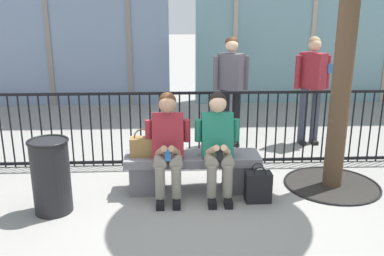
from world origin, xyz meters
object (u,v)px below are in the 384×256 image
at_px(seated_person_companion, 218,142).
at_px(shopping_bag, 258,187).
at_px(stone_bench, 192,169).
at_px(bystander_further_back, 231,83).
at_px(trash_can, 51,175).
at_px(handbag_on_bench, 143,146).
at_px(seated_person_with_phone, 168,142).
at_px(bystander_at_railing, 312,82).

distance_m(seated_person_companion, shopping_bag, 0.68).
distance_m(stone_bench, bystander_further_back, 1.97).
bearing_deg(stone_bench, bystander_further_back, 68.34).
distance_m(stone_bench, trash_can, 1.61).
xyz_separation_m(seated_person_companion, handbag_on_bench, (-0.87, 0.12, -0.08)).
bearing_deg(trash_can, seated_person_companion, 11.24).
height_order(seated_person_companion, trash_can, seated_person_companion).
distance_m(seated_person_companion, bystander_further_back, 1.90).
relative_size(seated_person_companion, shopping_bag, 2.76).
xyz_separation_m(seated_person_with_phone, seated_person_companion, (0.57, 0.00, 0.00)).
distance_m(stone_bench, seated_person_with_phone, 0.49).
relative_size(seated_person_with_phone, seated_person_companion, 1.00).
relative_size(seated_person_with_phone, bystander_at_railing, 0.71).
relative_size(shopping_bag, bystander_at_railing, 0.26).
bearing_deg(shopping_bag, bystander_at_railing, 59.44).
relative_size(seated_person_with_phone, bystander_further_back, 0.71).
relative_size(handbag_on_bench, shopping_bag, 0.76).
relative_size(bystander_at_railing, bystander_further_back, 1.00).
bearing_deg(bystander_further_back, trash_can, -135.19).
height_order(handbag_on_bench, bystander_further_back, bystander_further_back).
bearing_deg(bystander_at_railing, shopping_bag, -120.56).
bearing_deg(seated_person_with_phone, bystander_at_railing, 39.61).
xyz_separation_m(stone_bench, bystander_at_railing, (1.96, 1.73, 0.73)).
distance_m(stone_bench, handbag_on_bench, 0.65).
bearing_deg(handbag_on_bench, seated_person_with_phone, -22.03).
height_order(seated_person_with_phone, bystander_further_back, bystander_further_back).
bearing_deg(bystander_further_back, stone_bench, -111.66).
distance_m(shopping_bag, bystander_at_railing, 2.55).
bearing_deg(stone_bench, seated_person_with_phone, -155.84).
height_order(handbag_on_bench, shopping_bag, handbag_on_bench).
bearing_deg(handbag_on_bench, seated_person_companion, -7.80).
bearing_deg(seated_person_with_phone, seated_person_companion, 0.00).
distance_m(bystander_at_railing, bystander_further_back, 1.29).
bearing_deg(shopping_bag, handbag_on_bench, 165.39).
relative_size(stone_bench, trash_can, 1.96).
xyz_separation_m(seated_person_companion, shopping_bag, (0.44, -0.22, -0.47)).
relative_size(stone_bench, bystander_further_back, 0.94).
bearing_deg(bystander_at_railing, seated_person_with_phone, -140.39).
height_order(seated_person_companion, handbag_on_bench, seated_person_companion).
bearing_deg(trash_can, handbag_on_bench, 26.82).
height_order(handbag_on_bench, trash_can, trash_can).
bearing_deg(stone_bench, trash_can, -162.24).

